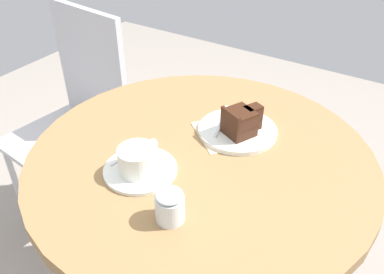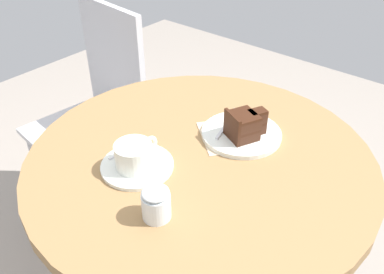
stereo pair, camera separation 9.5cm
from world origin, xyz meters
name	(u,v)px [view 1 (the left image)]	position (x,y,z in m)	size (l,w,h in m)	color
cafe_table	(200,191)	(0.00, 0.00, 0.63)	(0.82, 0.82, 0.75)	olive
saucer	(140,170)	(-0.13, 0.08, 0.75)	(0.17, 0.17, 0.01)	silver
coffee_cup	(138,159)	(-0.13, 0.08, 0.79)	(0.12, 0.09, 0.06)	silver
teaspoon	(133,153)	(-0.10, 0.13, 0.76)	(0.10, 0.03, 0.00)	silver
cake_plate	(237,130)	(0.13, -0.03, 0.75)	(0.20, 0.20, 0.01)	silver
cake_slice	(241,122)	(0.11, -0.05, 0.79)	(0.11, 0.09, 0.07)	#422619
fork	(224,117)	(0.15, 0.02, 0.76)	(0.15, 0.05, 0.00)	silver
napkin	(230,132)	(0.12, -0.02, 0.75)	(0.21, 0.21, 0.00)	beige
cafe_chair	(79,110)	(0.23, 0.69, 0.52)	(0.42, 0.42, 0.90)	#BCBCC1
sugar_pot	(170,206)	(-0.21, -0.06, 0.78)	(0.06, 0.06, 0.07)	silver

